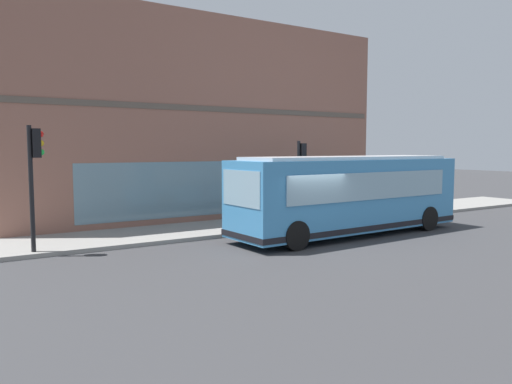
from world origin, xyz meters
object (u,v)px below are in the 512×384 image
Objects in this scene: traffic_light_near_corner at (301,166)px; pedestrian_walking_along_curb at (314,202)px; city_bus_nearside at (349,195)px; traffic_light_down_block at (35,164)px; pedestrian_by_light_pole at (244,201)px; fire_hydrant at (343,204)px.

pedestrian_walking_along_curb is at bearing -85.82° from traffic_light_near_corner.
city_bus_nearside reaches higher than pedestrian_walking_along_curb.
traffic_light_down_block is at bearing 91.20° from traffic_light_near_corner.
pedestrian_walking_along_curb is 3.15m from pedestrian_by_light_pole.
fire_hydrant is at bearing -81.43° from pedestrian_by_light_pole.
traffic_light_near_corner reaches higher than fire_hydrant.
fire_hydrant is at bearing -40.64° from city_bus_nearside.
fire_hydrant is at bearing -64.07° from traffic_light_near_corner.
traffic_light_down_block is 11.47m from pedestrian_walking_along_curb.
city_bus_nearside is 2.86× the size of traffic_light_near_corner.
traffic_light_down_block reaches higher than fire_hydrant.
traffic_light_down_block is 8.66m from pedestrian_by_light_pole.
traffic_light_near_corner is 10.54m from traffic_light_down_block.
fire_hydrant is (2.36, -14.95, -2.38)m from traffic_light_down_block.
city_bus_nearside is 6.56× the size of pedestrian_walking_along_curb.
pedestrian_by_light_pole is (1.15, 2.17, -1.46)m from traffic_light_near_corner.
traffic_light_near_corner is at bearing 115.93° from fire_hydrant.
city_bus_nearside is 5.80× the size of pedestrian_by_light_pole.
pedestrian_walking_along_curb is (0.28, -11.32, -1.86)m from traffic_light_down_block.
fire_hydrant is (4.73, -4.06, -1.04)m from city_bus_nearside.
pedestrian_by_light_pole is (-0.99, 6.58, 0.65)m from fire_hydrant.
pedestrian_walking_along_curb is at bearing -88.60° from traffic_light_down_block.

